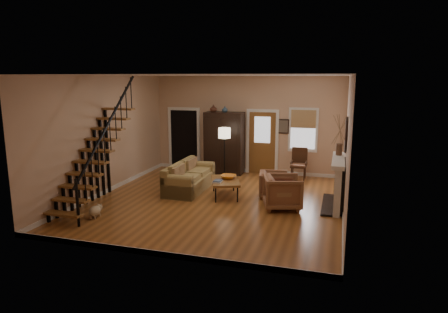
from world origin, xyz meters
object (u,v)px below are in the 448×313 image
(sofa, at_px, (190,177))
(side_chair, at_px, (299,164))
(floor_lamp, at_px, (224,154))
(armoire, at_px, (224,143))
(armchair_left, at_px, (283,192))
(coffee_table, at_px, (225,188))
(armchair_right, at_px, (274,184))

(sofa, relative_size, side_chair, 2.05)
(floor_lamp, bearing_deg, armoire, 106.64)
(armchair_left, bearing_deg, coffee_table, 55.25)
(coffee_table, relative_size, floor_lamp, 0.73)
(armoire, relative_size, sofa, 1.00)
(armoire, height_order, armchair_left, armoire)
(armoire, xyz_separation_m, sofa, (-0.37, -2.34, -0.66))
(coffee_table, relative_size, armchair_left, 1.34)
(armchair_left, xyz_separation_m, side_chair, (0.08, 3.01, 0.09))
(armoire, distance_m, floor_lamp, 1.00)
(armchair_right, height_order, side_chair, side_chair)
(coffee_table, height_order, armchair_left, armchair_left)
(armchair_left, bearing_deg, side_chair, -17.61)
(sofa, xyz_separation_m, armchair_left, (2.84, -0.87, 0.03))
(coffee_table, distance_m, side_chair, 3.02)
(coffee_table, distance_m, armchair_left, 1.77)
(coffee_table, bearing_deg, armchair_left, -18.69)
(armchair_left, xyz_separation_m, floor_lamp, (-2.19, 2.27, 0.42))
(side_chair, bearing_deg, armoire, 175.52)
(armchair_left, relative_size, floor_lamp, 0.55)
(coffee_table, relative_size, armchair_right, 1.58)
(armoire, relative_size, armchair_right, 2.69)
(armoire, height_order, side_chair, armoire)
(armchair_left, relative_size, side_chair, 0.91)
(side_chair, bearing_deg, sofa, -143.80)
(armoire, xyz_separation_m, floor_lamp, (0.28, -0.94, -0.20))
(armchair_left, height_order, floor_lamp, floor_lamp)
(coffee_table, bearing_deg, armoire, 106.84)
(armchair_right, height_order, floor_lamp, floor_lamp)
(armoire, relative_size, floor_lamp, 1.24)
(armoire, relative_size, coffee_table, 1.70)
(sofa, bearing_deg, armchair_right, 0.15)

